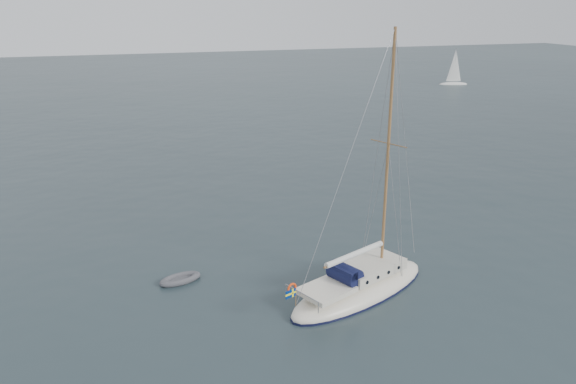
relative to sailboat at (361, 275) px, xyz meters
name	(u,v)px	position (x,y,z in m)	size (l,w,h in m)	color
ground	(287,280)	(-3.31, 2.64, -1.09)	(300.00, 300.00, 0.00)	black
sailboat	(361,275)	(0.00, 0.00, 0.00)	(10.14, 3.04, 14.44)	silver
dinghy	(180,279)	(-9.08, 4.26, -0.94)	(2.44, 1.10, 0.35)	#49494E
distant_yacht_b	(455,68)	(50.37, 67.39, 1.96)	(5.39, 2.87, 7.14)	silver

